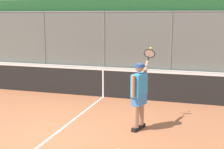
{
  "coord_description": "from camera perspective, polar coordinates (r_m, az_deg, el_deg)",
  "views": [
    {
      "loc": [
        -3.31,
        5.9,
        2.73
      ],
      "look_at": [
        -0.72,
        -2.73,
        1.05
      ],
      "focal_mm": 51.47,
      "sensor_mm": 36.0,
      "label": 1
    }
  ],
  "objects": [
    {
      "name": "ground_plane",
      "position": [
        7.29,
        -11.89,
        -11.66
      ],
      "size": [
        60.0,
        60.0,
        0.0
      ],
      "primitive_type": "plane",
      "color": "#A8603D"
    },
    {
      "name": "fence_backdrop",
      "position": [
        16.22,
        4.94,
        7.03
      ],
      "size": [
        19.54,
        1.37,
        3.51
      ],
      "color": "slate",
      "rests_on": "ground"
    },
    {
      "name": "tennis_net",
      "position": [
        10.75,
        -1.59,
        -1.43
      ],
      "size": [
        10.55,
        0.09,
        1.07
      ],
      "color": "#2D2D2D",
      "rests_on": "ground"
    },
    {
      "name": "tennis_player",
      "position": [
        7.65,
        4.87,
        -3.03
      ],
      "size": [
        0.4,
        1.37,
        1.9
      ],
      "rotation": [
        0.0,
        0.0,
        -1.88
      ],
      "color": "black",
      "rests_on": "ground"
    }
  ]
}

